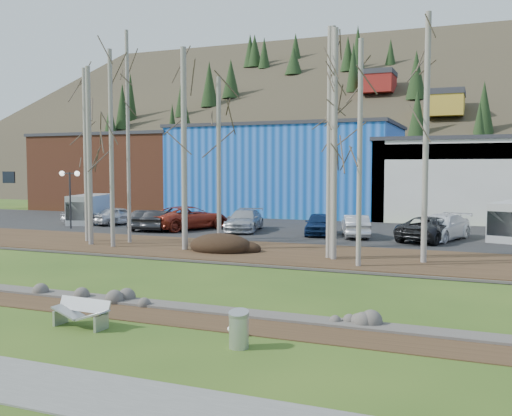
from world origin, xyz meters
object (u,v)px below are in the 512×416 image
at_px(car_0, 119,216).
at_px(van_grey, 90,209).
at_px(seagull, 234,329).
at_px(car_2, 189,218).
at_px(car_8, 148,220).
at_px(car_9, 87,215).
at_px(litter_bin, 239,331).
at_px(car_7, 441,227).
at_px(bench_damaged, 82,313).
at_px(car_3, 244,220).
at_px(car_1, 161,220).
at_px(car_5, 355,226).
at_px(car_6, 430,229).
at_px(street_lamp, 70,183).

distance_m(car_0, van_grey, 2.74).
relative_size(seagull, car_2, 0.07).
height_order(car_8, car_9, car_8).
bearing_deg(litter_bin, car_0, 130.69).
distance_m(litter_bin, seagull, 1.07).
distance_m(car_7, car_8, 19.13).
height_order(bench_damaged, litter_bin, litter_bin).
bearing_deg(car_3, van_grey, 165.99).
bearing_deg(litter_bin, car_1, 125.43).
relative_size(litter_bin, car_1, 0.21).
xyz_separation_m(car_1, car_7, (18.08, 1.55, 0.08)).
relative_size(car_7, car_8, 1.28).
xyz_separation_m(bench_damaged, car_7, (7.96, 22.39, 0.51)).
xyz_separation_m(litter_bin, car_3, (-9.36, 22.46, 0.44)).
xyz_separation_m(car_0, car_1, (4.86, -2.04, 0.00)).
xyz_separation_m(car_5, car_7, (4.96, 0.49, 0.07)).
bearing_deg(litter_bin, car_9, 134.54).
xyz_separation_m(car_1, car_5, (13.11, 1.06, 0.01)).
height_order(bench_damaged, car_8, car_8).
relative_size(car_3, car_8, 1.22).
height_order(litter_bin, car_6, car_6).
bearing_deg(car_6, street_lamp, 23.50).
height_order(car_5, van_grey, van_grey).
distance_m(car_9, van_grey, 0.45).
distance_m(car_3, car_7, 12.55).
bearing_deg(car_1, street_lamp, 1.54).
bearing_deg(car_3, car_9, 166.41).
xyz_separation_m(street_lamp, car_6, (23.93, 2.23, -2.44)).
height_order(car_2, car_5, car_2).
distance_m(street_lamp, car_7, 24.76).
height_order(street_lamp, van_grey, street_lamp).
xyz_separation_m(bench_damaged, car_9, (-17.84, 22.88, 0.42)).
distance_m(car_1, car_2, 1.92).
bearing_deg(car_0, car_3, -163.14).
relative_size(car_3, car_6, 0.96).
distance_m(car_6, car_7, 0.94).
relative_size(litter_bin, car_2, 0.14).
height_order(litter_bin, car_9, car_9).
height_order(litter_bin, street_lamp, street_lamp).
height_order(car_6, car_7, car_7).
relative_size(litter_bin, car_9, 0.21).
bearing_deg(car_0, seagull, 150.68).
bearing_deg(car_6, litter_bin, 101.19).
height_order(litter_bin, car_1, car_1).
relative_size(street_lamp, car_0, 1.03).
distance_m(car_1, van_grey, 7.88).
bearing_deg(litter_bin, car_6, 83.02).
bearing_deg(car_1, car_0, -34.09).
relative_size(car_6, car_8, 1.27).
height_order(car_2, car_8, car_2).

